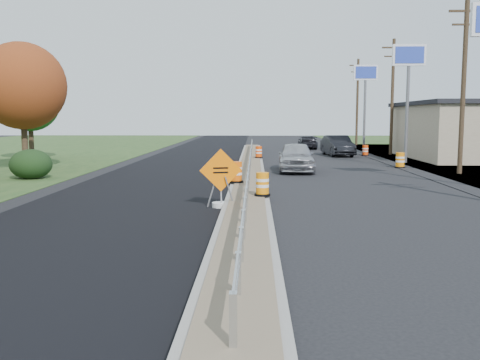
{
  "coord_description": "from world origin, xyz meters",
  "views": [
    {
      "loc": [
        0.26,
        -20.47,
        3.11
      ],
      "look_at": [
        -0.21,
        -3.43,
        1.1
      ],
      "focal_mm": 40.0,
      "sensor_mm": 36.0,
      "label": 1
    }
  ],
  "objects_px": {
    "barrel_median_mid": "(236,173)",
    "barrel_shoulder_near": "(400,161)",
    "car_dark_far": "(308,142)",
    "car_dark_mid": "(338,146)",
    "barrel_median_near": "(262,185)",
    "caution_sign": "(221,193)",
    "barrel_shoulder_mid": "(365,151)",
    "barrel_shoulder_far": "(336,146)",
    "car_silver": "(296,157)",
    "barrel_median_far": "(259,152)"
  },
  "relations": [
    {
      "from": "car_silver",
      "to": "barrel_shoulder_mid",
      "type": "bearing_deg",
      "value": 64.88
    },
    {
      "from": "car_dark_far",
      "to": "barrel_median_mid",
      "type": "bearing_deg",
      "value": 81.62
    },
    {
      "from": "barrel_median_mid",
      "to": "barrel_median_far",
      "type": "xyz_separation_m",
      "value": [
        1.1,
        14.43,
        -0.05
      ]
    },
    {
      "from": "barrel_median_near",
      "to": "car_dark_far",
      "type": "relative_size",
      "value": 0.19
    },
    {
      "from": "barrel_median_near",
      "to": "car_dark_mid",
      "type": "xyz_separation_m",
      "value": [
        6.4,
        23.84,
        0.18
      ]
    },
    {
      "from": "barrel_median_mid",
      "to": "barrel_shoulder_near",
      "type": "bearing_deg",
      "value": 44.33
    },
    {
      "from": "barrel_shoulder_far",
      "to": "car_dark_mid",
      "type": "distance_m",
      "value": 7.05
    },
    {
      "from": "barrel_median_mid",
      "to": "barrel_median_far",
      "type": "distance_m",
      "value": 14.48
    },
    {
      "from": "car_dark_mid",
      "to": "car_dark_far",
      "type": "height_order",
      "value": "car_dark_mid"
    },
    {
      "from": "car_dark_mid",
      "to": "barrel_shoulder_mid",
      "type": "bearing_deg",
      "value": -4.18
    },
    {
      "from": "barrel_median_far",
      "to": "barrel_shoulder_far",
      "type": "height_order",
      "value": "barrel_median_far"
    },
    {
      "from": "caution_sign",
      "to": "barrel_median_far",
      "type": "bearing_deg",
      "value": 71.38
    },
    {
      "from": "barrel_shoulder_near",
      "to": "car_dark_mid",
      "type": "bearing_deg",
      "value": 102.28
    },
    {
      "from": "barrel_median_mid",
      "to": "car_dark_mid",
      "type": "distance_m",
      "value": 21.23
    },
    {
      "from": "car_dark_mid",
      "to": "barrel_median_near",
      "type": "bearing_deg",
      "value": -111.26
    },
    {
      "from": "barrel_shoulder_far",
      "to": "car_silver",
      "type": "xyz_separation_m",
      "value": [
        -5.24,
        -19.59,
        0.4
      ]
    },
    {
      "from": "caution_sign",
      "to": "car_dark_far",
      "type": "relative_size",
      "value": 0.46
    },
    {
      "from": "car_silver",
      "to": "car_dark_mid",
      "type": "xyz_separation_m",
      "value": [
        4.31,
        12.61,
        -0.02
      ]
    },
    {
      "from": "barrel_median_near",
      "to": "barrel_median_mid",
      "type": "height_order",
      "value": "barrel_median_mid"
    },
    {
      "from": "barrel_median_near",
      "to": "caution_sign",
      "type": "bearing_deg",
      "value": -139.23
    },
    {
      "from": "barrel_shoulder_far",
      "to": "car_dark_far",
      "type": "xyz_separation_m",
      "value": [
        -2.41,
        2.5,
        0.21
      ]
    },
    {
      "from": "barrel_median_near",
      "to": "car_dark_mid",
      "type": "distance_m",
      "value": 24.69
    },
    {
      "from": "caution_sign",
      "to": "car_silver",
      "type": "relative_size",
      "value": 0.41
    },
    {
      "from": "barrel_median_far",
      "to": "car_dark_mid",
      "type": "height_order",
      "value": "car_dark_mid"
    },
    {
      "from": "caution_sign",
      "to": "car_dark_far",
      "type": "xyz_separation_m",
      "value": [
        6.37,
        34.57,
        0.13
      ]
    },
    {
      "from": "caution_sign",
      "to": "barrel_shoulder_mid",
      "type": "height_order",
      "value": "caution_sign"
    },
    {
      "from": "caution_sign",
      "to": "barrel_shoulder_mid",
      "type": "xyz_separation_m",
      "value": [
        10.1,
        25.17,
        -0.11
      ]
    },
    {
      "from": "car_silver",
      "to": "barrel_shoulder_far",
      "type": "bearing_deg",
      "value": 77.22
    },
    {
      "from": "barrel_shoulder_mid",
      "to": "barrel_median_mid",
      "type": "bearing_deg",
      "value": -116.05
    },
    {
      "from": "barrel_shoulder_far",
      "to": "car_silver",
      "type": "bearing_deg",
      "value": -104.97
    },
    {
      "from": "caution_sign",
      "to": "barrel_shoulder_far",
      "type": "bearing_deg",
      "value": 60.28
    },
    {
      "from": "barrel_median_mid",
      "to": "barrel_shoulder_near",
      "type": "xyz_separation_m",
      "value": [
        9.75,
        9.53,
        -0.22
      ]
    },
    {
      "from": "car_dark_mid",
      "to": "barrel_median_mid",
      "type": "bearing_deg",
      "value": -116.92
    },
    {
      "from": "barrel_shoulder_near",
      "to": "car_silver",
      "type": "relative_size",
      "value": 0.19
    },
    {
      "from": "barrel_median_near",
      "to": "car_dark_far",
      "type": "distance_m",
      "value": 33.69
    },
    {
      "from": "barrel_shoulder_far",
      "to": "car_dark_mid",
      "type": "bearing_deg",
      "value": -97.62
    },
    {
      "from": "car_silver",
      "to": "car_dark_far",
      "type": "distance_m",
      "value": 22.28
    },
    {
      "from": "barrel_shoulder_near",
      "to": "barrel_shoulder_mid",
      "type": "distance_m",
      "value": 10.42
    },
    {
      "from": "caution_sign",
      "to": "car_dark_mid",
      "type": "xyz_separation_m",
      "value": [
        7.85,
        25.09,
        0.3
      ]
    },
    {
      "from": "barrel_shoulder_near",
      "to": "barrel_shoulder_far",
      "type": "xyz_separation_m",
      "value": [
        -1.32,
        17.32,
        -0.02
      ]
    },
    {
      "from": "barrel_median_far",
      "to": "car_silver",
      "type": "distance_m",
      "value": 7.48
    },
    {
      "from": "caution_sign",
      "to": "barrel_shoulder_far",
      "type": "distance_m",
      "value": 33.25
    },
    {
      "from": "barrel_median_mid",
      "to": "barrel_shoulder_mid",
      "type": "relative_size",
      "value": 1.07
    },
    {
      "from": "caution_sign",
      "to": "barrel_median_far",
      "type": "height_order",
      "value": "caution_sign"
    },
    {
      "from": "barrel_shoulder_mid",
      "to": "car_dark_far",
      "type": "xyz_separation_m",
      "value": [
        -3.73,
        9.4,
        0.24
      ]
    },
    {
      "from": "barrel_shoulder_far",
      "to": "barrel_median_mid",
      "type": "bearing_deg",
      "value": -107.44
    },
    {
      "from": "barrel_shoulder_mid",
      "to": "car_dark_mid",
      "type": "bearing_deg",
      "value": -177.95
    },
    {
      "from": "barrel_median_far",
      "to": "car_silver",
      "type": "height_order",
      "value": "car_silver"
    },
    {
      "from": "barrel_median_mid",
      "to": "car_dark_mid",
      "type": "xyz_separation_m",
      "value": [
        7.5,
        19.87,
        0.15
      ]
    },
    {
      "from": "barrel_shoulder_near",
      "to": "car_silver",
      "type": "bearing_deg",
      "value": -160.88
    }
  ]
}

